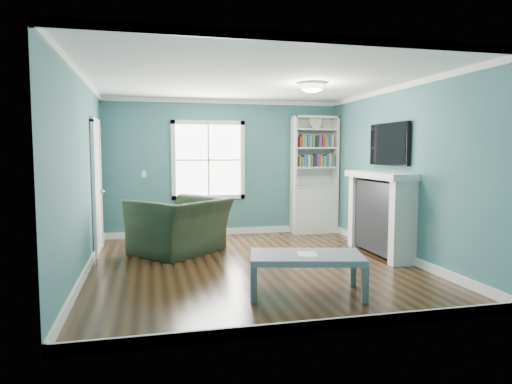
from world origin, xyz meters
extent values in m
plane|color=black|center=(0.00, 0.00, 0.00)|extent=(5.00, 5.00, 0.00)
plane|color=#33646B|center=(0.00, 2.50, 1.30)|extent=(4.50, 0.00, 4.50)
plane|color=#33646B|center=(0.00, -2.50, 1.30)|extent=(4.50, 0.00, 4.50)
plane|color=#33646B|center=(-2.25, 0.00, 1.30)|extent=(0.00, 5.00, 5.00)
plane|color=#33646B|center=(2.25, 0.00, 1.30)|extent=(0.00, 5.00, 5.00)
plane|color=white|center=(0.00, 0.00, 2.60)|extent=(5.00, 5.00, 0.00)
cube|color=white|center=(0.00, 2.48, 0.06)|extent=(4.50, 0.03, 0.12)
cube|color=white|center=(0.00, -2.48, 0.06)|extent=(4.50, 0.03, 0.12)
cube|color=white|center=(-2.23, 0.00, 0.06)|extent=(0.03, 5.00, 0.12)
cube|color=white|center=(2.23, 0.00, 0.06)|extent=(0.03, 5.00, 0.12)
cube|color=white|center=(0.00, 2.48, 2.56)|extent=(4.50, 0.04, 0.08)
cube|color=white|center=(0.00, -2.48, 2.56)|extent=(4.50, 0.04, 0.08)
cube|color=white|center=(-2.23, 0.00, 2.56)|extent=(0.04, 5.00, 0.08)
cube|color=white|center=(2.23, 0.00, 2.56)|extent=(0.04, 5.00, 0.08)
cube|color=white|center=(-0.30, 2.50, 1.45)|extent=(1.24, 0.01, 1.34)
cube|color=white|center=(-0.96, 2.48, 1.45)|extent=(0.08, 0.06, 1.50)
cube|color=white|center=(0.36, 2.48, 1.45)|extent=(0.08, 0.06, 1.50)
cube|color=white|center=(-0.30, 2.48, 0.74)|extent=(1.40, 0.06, 0.08)
cube|color=white|center=(-0.30, 2.48, 2.16)|extent=(1.40, 0.06, 0.08)
cube|color=white|center=(-0.30, 2.48, 1.45)|extent=(1.24, 0.03, 0.03)
cube|color=white|center=(-0.30, 2.48, 1.45)|extent=(0.03, 0.03, 1.34)
cube|color=silver|center=(1.77, 2.30, 0.45)|extent=(0.90, 0.35, 0.90)
cube|color=silver|center=(1.34, 2.30, 1.60)|extent=(0.04, 0.35, 1.40)
cube|color=silver|center=(2.20, 2.30, 1.60)|extent=(0.04, 0.35, 1.40)
cube|color=silver|center=(1.77, 2.46, 1.60)|extent=(0.90, 0.02, 1.40)
cube|color=silver|center=(1.77, 2.30, 2.28)|extent=(0.90, 0.35, 0.04)
cube|color=silver|center=(1.77, 2.30, 0.92)|extent=(0.84, 0.33, 0.03)
cube|color=silver|center=(1.77, 2.30, 1.30)|extent=(0.84, 0.33, 0.03)
cube|color=silver|center=(1.77, 2.30, 1.68)|extent=(0.84, 0.33, 0.03)
cube|color=silver|center=(1.77, 2.30, 2.04)|extent=(0.84, 0.33, 0.03)
cube|color=olive|center=(1.77, 2.28, 1.43)|extent=(0.70, 0.25, 0.22)
cube|color=teal|center=(1.77, 2.28, 1.81)|extent=(0.70, 0.25, 0.22)
cylinder|color=beige|center=(1.77, 2.25, 2.19)|extent=(0.26, 0.06, 0.26)
cube|color=black|center=(2.09, 0.20, 0.60)|extent=(0.30, 1.20, 1.10)
cube|color=black|center=(2.07, 0.20, 0.40)|extent=(0.22, 0.65, 0.70)
cube|color=silver|center=(2.07, -0.47, 0.60)|extent=(0.36, 0.16, 1.20)
cube|color=silver|center=(2.07, 0.87, 0.60)|extent=(0.36, 0.16, 1.20)
cube|color=silver|center=(2.05, 0.20, 1.25)|extent=(0.44, 1.58, 0.10)
cube|color=black|center=(2.20, 0.20, 1.72)|extent=(0.06, 1.10, 0.65)
cube|color=silver|center=(-2.23, 1.40, 1.02)|extent=(0.04, 0.80, 2.05)
cube|color=white|center=(-2.22, 0.95, 1.02)|extent=(0.05, 0.08, 2.13)
cube|color=white|center=(-2.22, 1.85, 1.02)|extent=(0.05, 0.08, 2.13)
cube|color=white|center=(-2.22, 1.40, 2.09)|extent=(0.05, 0.98, 0.08)
sphere|color=#BF8C3F|center=(-2.17, 1.70, 0.95)|extent=(0.07, 0.07, 0.07)
ellipsoid|color=white|center=(0.90, 0.10, 2.54)|extent=(0.34, 0.34, 0.15)
cylinder|color=white|center=(0.90, 0.10, 2.58)|extent=(0.38, 0.38, 0.03)
cube|color=white|center=(-1.50, 2.48, 1.20)|extent=(0.08, 0.01, 0.12)
imported|color=black|center=(-0.94, 1.07, 0.59)|extent=(1.58, 1.54, 1.17)
cube|color=#4C565C|center=(-0.35, -1.55, 0.19)|extent=(0.08, 0.08, 0.39)
cube|color=#4C565C|center=(0.81, -1.83, 0.19)|extent=(0.08, 0.08, 0.39)
cube|color=#4C565C|center=(-0.20, -0.95, 0.19)|extent=(0.08, 0.08, 0.39)
cube|color=#4C565C|center=(0.95, -1.23, 0.19)|extent=(0.08, 0.08, 0.39)
cube|color=slate|center=(0.30, -1.39, 0.42)|extent=(1.38, 0.96, 0.07)
cube|color=white|center=(0.31, -1.40, 0.46)|extent=(0.27, 0.31, 0.00)
camera|label=1|loc=(-1.42, -6.19, 1.62)|focal=32.00mm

